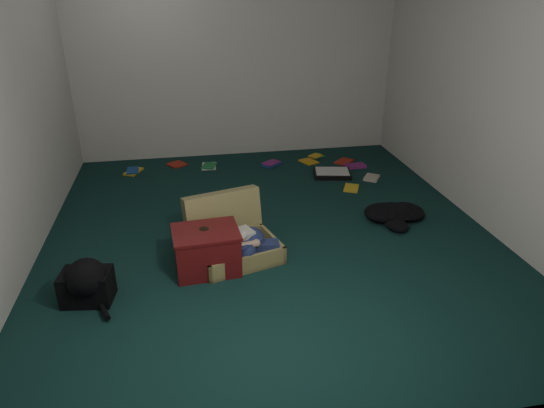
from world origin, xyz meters
name	(u,v)px	position (x,y,z in m)	size (l,w,h in m)	color
floor	(269,231)	(0.00, 0.00, 0.00)	(4.50, 4.50, 0.00)	#11302D
wall_back	(236,53)	(0.00, 2.25, 1.30)	(4.50, 4.50, 0.00)	white
wall_front	(368,207)	(0.00, -2.25, 1.30)	(4.50, 4.50, 0.00)	white
wall_left	(4,101)	(-2.00, 0.00, 1.30)	(4.50, 4.50, 0.00)	white
wall_right	(492,82)	(2.00, 0.00, 1.30)	(4.50, 4.50, 0.00)	white
suitcase	(231,237)	(-0.38, -0.31, 0.15)	(0.82, 0.81, 0.49)	#9E9257
person	(233,243)	(-0.38, -0.48, 0.19)	(0.75, 0.37, 0.31)	silver
maroon_bin	(207,250)	(-0.60, -0.54, 0.18)	(0.54, 0.44, 0.35)	maroon
backpack	(87,285)	(-1.47, -0.80, 0.13)	(0.43, 0.35, 0.26)	black
clothing_pile	(399,216)	(1.25, -0.05, 0.07)	(0.42, 0.34, 0.13)	black
paper_tray	(332,173)	(0.98, 1.25, 0.03)	(0.48, 0.40, 0.06)	black
book_scatter	(283,167)	(0.47, 1.60, 0.01)	(2.95, 1.37, 0.02)	yellow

